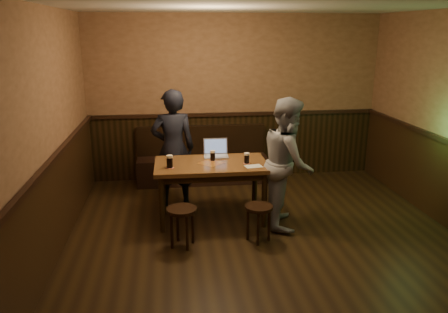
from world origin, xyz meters
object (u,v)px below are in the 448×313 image
(pint_left, at_px, (170,161))
(pint_mid, at_px, (213,156))
(stool_left, at_px, (182,216))
(pint_right, at_px, (247,158))
(person_suit, at_px, (173,149))
(pub_table, at_px, (211,170))
(bench, at_px, (202,164))
(stool_right, at_px, (259,213))
(person_grey, at_px, (288,162))
(laptop, at_px, (216,152))

(pint_left, distance_m, pint_mid, 0.63)
(pint_left, bearing_deg, pint_mid, 22.84)
(stool_left, height_order, pint_right, pint_right)
(stool_left, bearing_deg, person_suit, 92.94)
(pub_table, height_order, pint_mid, pint_mid)
(bench, relative_size, pint_right, 14.86)
(pub_table, bearing_deg, bench, 90.62)
(stool_right, height_order, pint_left, pint_left)
(bench, relative_size, person_grey, 1.28)
(bench, bearing_deg, person_suit, -116.50)
(pub_table, xyz_separation_m, laptop, (0.10, 0.33, 0.17))
(stool_left, xyz_separation_m, laptop, (0.53, 1.08, 0.48))
(pub_table, bearing_deg, person_suit, 131.55)
(laptop, bearing_deg, person_grey, -32.65)
(pub_table, bearing_deg, pint_left, -164.59)
(bench, height_order, pint_mid, pint_mid)
(pint_left, height_order, pint_mid, pint_left)
(pint_right, distance_m, person_suit, 1.17)
(pint_left, relative_size, person_grey, 0.10)
(bench, height_order, pint_left, pint_left)
(pub_table, height_order, stool_left, pub_table)
(bench, height_order, stool_right, bench)
(pint_right, relative_size, laptop, 0.43)
(stool_right, bearing_deg, bench, 102.49)
(bench, height_order, pub_table, bench)
(stool_left, distance_m, person_suit, 1.41)
(bench, distance_m, person_suit, 1.25)
(pint_left, relative_size, pint_right, 1.15)
(stool_right, bearing_deg, laptop, 111.11)
(bench, xyz_separation_m, stool_right, (0.51, -2.31, 0.06))
(laptop, bearing_deg, person_suit, 159.06)
(stool_right, bearing_deg, pint_right, 93.52)
(stool_left, bearing_deg, stool_right, 1.09)
(stool_right, relative_size, person_grey, 0.27)
(stool_left, distance_m, pint_right, 1.22)
(bench, height_order, pint_right, pint_right)
(pint_right, height_order, laptop, laptop)
(stool_left, bearing_deg, pint_left, 101.45)
(pint_right, xyz_separation_m, person_suit, (-0.97, 0.66, -0.01))
(person_suit, bearing_deg, pint_right, 141.87)
(bench, xyz_separation_m, pint_right, (0.47, -1.65, 0.57))
(pub_table, distance_m, pint_mid, 0.21)
(stool_right, bearing_deg, pub_table, 124.78)
(pub_table, xyz_separation_m, stool_right, (0.51, -0.74, -0.33))
(stool_left, height_order, person_suit, person_suit)
(laptop, bearing_deg, pint_left, -142.63)
(stool_left, height_order, person_grey, person_grey)
(pint_right, bearing_deg, pub_table, 170.00)
(pub_table, bearing_deg, person_grey, -14.90)
(pint_left, bearing_deg, person_grey, -4.75)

